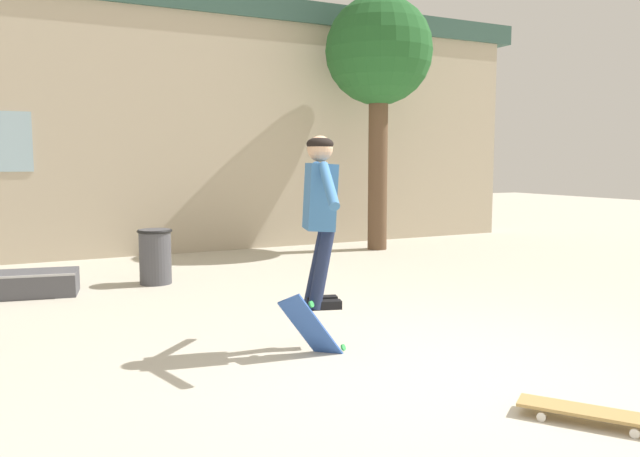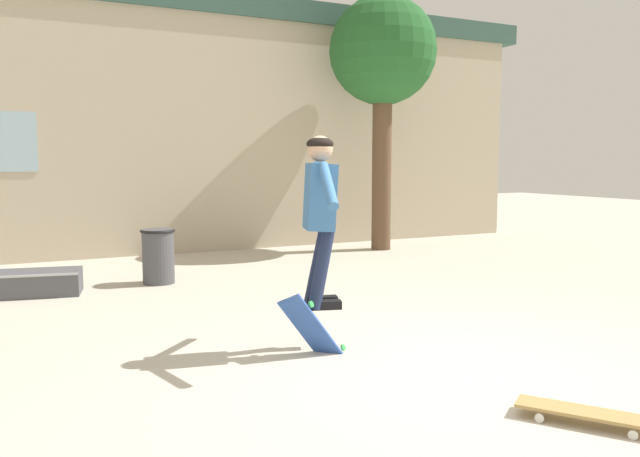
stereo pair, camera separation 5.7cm
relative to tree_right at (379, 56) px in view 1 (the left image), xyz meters
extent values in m
plane|color=beige|center=(-3.05, -5.86, -3.38)|extent=(40.00, 40.00, 0.00)
cube|color=#B7A88E|center=(-3.05, 1.28, -1.35)|extent=(13.40, 0.40, 4.06)
cube|color=#335147|center=(-3.05, 1.28, 0.88)|extent=(14.07, 0.52, 0.39)
cube|color=#99B7C6|center=(-5.85, 1.07, -1.52)|extent=(0.70, 0.02, 0.90)
cylinder|color=brown|center=(0.00, 0.00, -1.99)|extent=(0.34, 0.34, 2.78)
sphere|color=#235B28|center=(0.00, 0.00, 0.10)|extent=(1.87, 1.87, 1.87)
cylinder|color=#47474C|center=(-4.22, -1.42, -3.03)|extent=(0.40, 0.40, 0.70)
torus|color=black|center=(-4.22, -1.42, -2.69)|extent=(0.44, 0.44, 0.04)
cube|color=teal|center=(-3.60, -4.89, -2.10)|extent=(0.33, 0.40, 0.55)
sphere|color=tan|center=(-3.60, -4.89, -1.71)|extent=(0.26, 0.26, 0.21)
ellipsoid|color=black|center=(-3.60, -4.89, -1.67)|extent=(0.27, 0.27, 0.12)
cylinder|color=#1E2847|center=(-3.58, -4.81, -2.66)|extent=(0.25, 0.21, 0.71)
cube|color=black|center=(-3.55, -4.81, -2.98)|extent=(0.28, 0.17, 0.07)
cylinder|color=#1E2847|center=(-3.63, -4.97, -2.66)|extent=(0.27, 0.14, 0.71)
cube|color=black|center=(-3.60, -4.98, -2.98)|extent=(0.28, 0.17, 0.07)
cylinder|color=teal|center=(-3.49, -4.52, -1.99)|extent=(0.22, 0.50, 0.36)
cylinder|color=teal|center=(-3.71, -5.25, -1.99)|extent=(0.22, 0.50, 0.36)
cube|color=#2D519E|center=(-3.70, -4.99, -3.21)|extent=(0.59, 0.19, 0.73)
cylinder|color=green|center=(-3.47, -5.05, -3.33)|extent=(0.07, 0.05, 0.07)
cylinder|color=green|center=(-3.59, -4.88, -3.43)|extent=(0.07, 0.05, 0.07)
cylinder|color=green|center=(-3.75, -5.03, -2.94)|extent=(0.07, 0.05, 0.07)
cylinder|color=green|center=(-3.88, -4.86, -3.04)|extent=(0.07, 0.05, 0.07)
cube|color=#AD894C|center=(-2.82, -6.93, -3.31)|extent=(0.64, 0.77, 0.02)
cylinder|color=silver|center=(-3.05, -6.78, -3.35)|extent=(0.04, 0.05, 0.05)
cylinder|color=silver|center=(-2.88, -6.66, -3.35)|extent=(0.04, 0.05, 0.05)
cylinder|color=silver|center=(-2.75, -7.19, -3.35)|extent=(0.04, 0.05, 0.05)
cylinder|color=silver|center=(-2.58, -7.07, -3.35)|extent=(0.04, 0.05, 0.05)
camera|label=1|loc=(-5.88, -9.42, -1.81)|focal=35.00mm
camera|label=2|loc=(-5.83, -9.45, -1.81)|focal=35.00mm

